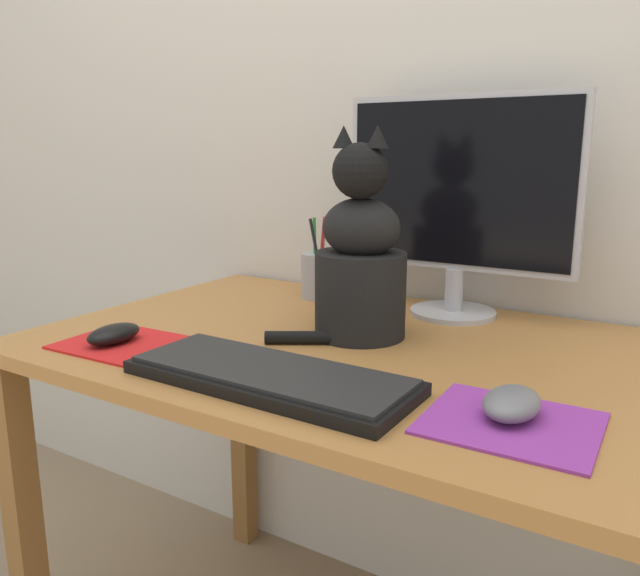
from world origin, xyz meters
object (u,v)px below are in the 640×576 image
Objects in this scene: computer_mouse_left at (114,334)px; computer_mouse_right at (512,403)px; cat at (360,261)px; monitor at (458,197)px; keyboard at (270,376)px; pen_cup at (319,274)px.

computer_mouse_right is (0.66, 0.05, 0.00)m from computer_mouse_left.
monitor is at bearing 57.02° from cat.
keyboard is 2.35× the size of pen_cup.
pen_cup is (0.11, 0.48, 0.03)m from computer_mouse_left.
keyboard is 1.16× the size of cat.
monitor is at bearing 2.20° from pen_cup.
monitor is 1.26× the size of cat.
pen_cup is at bearing 141.66° from computer_mouse_right.
computer_mouse_right is (0.32, 0.06, 0.01)m from keyboard.
pen_cup is (-0.22, 0.22, -0.08)m from cat.
keyboard is (-0.09, -0.50, -0.22)m from monitor.
cat reaches higher than computer_mouse_left.
monitor is 4.52× the size of computer_mouse_right.
computer_mouse_right is 0.28× the size of cat.
keyboard is at bearing -1.08° from computer_mouse_left.
pen_cup is at bearing -177.80° from monitor.
keyboard is at bearing -169.95° from computer_mouse_right.
cat is at bearing 38.79° from computer_mouse_left.
cat reaches higher than pen_cup.
cat reaches higher than keyboard.
monitor is at bearing 117.94° from computer_mouse_right.
computer_mouse_right reaches higher than computer_mouse_left.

